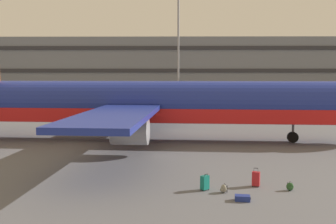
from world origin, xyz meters
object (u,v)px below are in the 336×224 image
suitcase_small (242,198)px  suitcase_laid_flat (256,179)px  backpack_scuffed (290,187)px  backpack_purple (224,189)px  suitcase_large (205,182)px  airliner (144,104)px

suitcase_small → suitcase_laid_flat: size_ratio=0.76×
suitcase_laid_flat → suitcase_small: bearing=-116.3°
suitcase_laid_flat → backpack_scuffed: size_ratio=2.16×
suitcase_laid_flat → backpack_purple: 2.08m
suitcase_laid_flat → backpack_scuffed: (1.52, -0.69, -0.21)m
suitcase_small → backpack_scuffed: bearing=30.3°
suitcase_large → backpack_scuffed: 4.18m
airliner → suitcase_small: bearing=-70.3°
suitcase_large → backpack_purple: (0.87, -0.40, -0.19)m
airliner → suitcase_small: airliner is taller
backpack_scuffed → suitcase_laid_flat: bearing=155.5°
airliner → suitcase_laid_flat: (6.71, -13.44, -2.74)m
suitcase_large → backpack_scuffed: size_ratio=1.82×
suitcase_large → backpack_scuffed: bearing=-0.5°
suitcase_small → backpack_scuffed: (2.61, 1.53, 0.07)m
airliner → backpack_purple: (4.92, -14.49, -2.95)m
backpack_scuffed → backpack_purple: bearing=-173.8°
suitcase_laid_flat → backpack_purple: (-1.78, -1.05, -0.21)m
suitcase_small → suitcase_laid_flat: (1.09, 2.22, 0.28)m
suitcase_small → suitcase_large: 2.23m
suitcase_small → suitcase_large: bearing=135.0°
backpack_scuffed → airliner: bearing=120.2°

